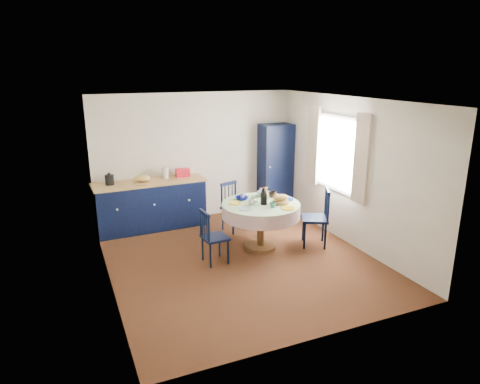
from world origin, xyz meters
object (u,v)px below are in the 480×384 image
at_px(mug_a, 251,202).
at_px(mug_d, 243,195).
at_px(pantry_cabinet, 275,168).
at_px(kitchen_counter, 151,204).
at_px(chair_far, 233,206).
at_px(mug_b, 273,205).
at_px(chair_left, 213,236).
at_px(chair_right, 317,217).
at_px(dining_table, 261,210).
at_px(cobalt_bowl, 242,198).
at_px(mug_c, 272,195).

distance_m(mug_a, mug_d, 0.38).
bearing_deg(pantry_cabinet, kitchen_counter, -178.26).
bearing_deg(chair_far, mug_b, -99.03).
xyz_separation_m(chair_left, mug_d, (0.78, 0.64, 0.40)).
bearing_deg(mug_a, chair_right, -15.50).
xyz_separation_m(chair_far, mug_b, (0.18, -1.24, 0.38)).
distance_m(chair_far, mug_b, 1.31).
xyz_separation_m(chair_far, chair_right, (1.03, -1.25, 0.05)).
height_order(pantry_cabinet, chair_left, pantry_cabinet).
bearing_deg(dining_table, mug_b, -76.02).
bearing_deg(mug_d, chair_right, -32.16).
bearing_deg(kitchen_counter, mug_b, -52.67).
xyz_separation_m(kitchen_counter, chair_right, (2.43, -1.94, 0.03)).
xyz_separation_m(mug_b, mug_d, (-0.23, 0.68, 0.00)).
height_order(pantry_cabinet, mug_a, pantry_cabinet).
height_order(kitchen_counter, mug_b, kitchen_counter).
xyz_separation_m(mug_a, mug_d, (0.01, 0.38, 0.00)).
relative_size(kitchen_counter, pantry_cabinet, 1.13).
bearing_deg(cobalt_bowl, kitchen_counter, 134.03).
bearing_deg(mug_b, mug_c, 63.23).
bearing_deg(chair_left, chair_far, -39.05).
relative_size(mug_b, cobalt_bowl, 0.45).
relative_size(chair_right, mug_b, 10.22).
bearing_deg(pantry_cabinet, chair_right, -95.68).
bearing_deg(mug_d, cobalt_bowl, -122.17).
distance_m(dining_table, mug_d, 0.46).
bearing_deg(chair_far, cobalt_bowl, -116.40).
xyz_separation_m(pantry_cabinet, mug_c, (-0.83, -1.48, -0.08)).
bearing_deg(chair_right, mug_d, -94.31).
xyz_separation_m(mug_d, cobalt_bowl, (-0.05, -0.08, -0.02)).
bearing_deg(mug_c, mug_d, 159.73).
relative_size(chair_left, mug_b, 8.80).
relative_size(mug_c, mug_d, 1.32).
bearing_deg(mug_c, kitchen_counter, 141.84).
relative_size(chair_far, mug_c, 6.77).
bearing_deg(mug_a, chair_far, 86.29).
height_order(chair_left, mug_b, mug_b).
height_order(kitchen_counter, pantry_cabinet, pantry_cabinet).
relative_size(chair_left, mug_a, 7.43).
relative_size(chair_right, mug_c, 7.55).
distance_m(mug_b, cobalt_bowl, 0.66).
relative_size(kitchen_counter, mug_c, 15.67).
relative_size(chair_far, mug_b, 9.17).
height_order(dining_table, mug_c, dining_table).
height_order(dining_table, mug_a, dining_table).
height_order(mug_a, cobalt_bowl, mug_a).
bearing_deg(kitchen_counter, dining_table, -49.57).
bearing_deg(chair_far, chair_right, -67.56).
height_order(kitchen_counter, cobalt_bowl, kitchen_counter).
bearing_deg(cobalt_bowl, pantry_cabinet, 45.31).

